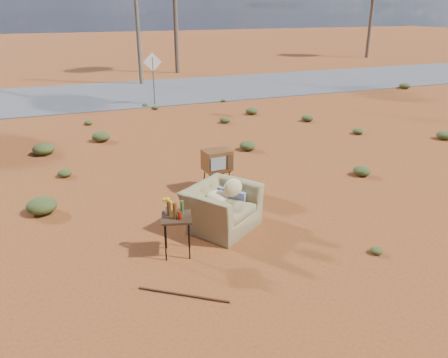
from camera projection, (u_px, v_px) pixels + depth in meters
name	position (u px, v px, depth m)	size (l,w,h in m)	color
ground	(220.00, 241.00, 7.99)	(140.00, 140.00, 0.00)	#92401D
highway	(110.00, 94.00, 20.97)	(140.00, 7.00, 0.04)	#565659
armchair	(224.00, 201.00, 8.36)	(1.65, 1.64, 1.12)	olive
tv_unit	(217.00, 161.00, 9.90)	(0.65, 0.54, 0.98)	black
side_table	(174.00, 215.00, 7.33)	(0.61, 0.61, 1.00)	#372214
rusty_bar	(183.00, 295.00, 6.46)	(0.04, 0.04, 1.42)	#482613
road_sign	(153.00, 69.00, 18.33)	(0.78, 0.06, 2.19)	brown
utility_pole_center	(136.00, 2.00, 22.28)	(1.40, 0.20, 8.00)	brown
scrub_patch	(132.00, 163.00, 11.48)	(17.49, 8.07, 0.33)	#3F4B20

